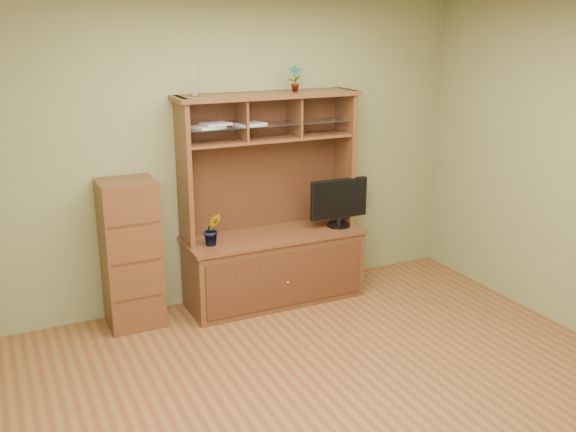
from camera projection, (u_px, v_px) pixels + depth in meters
room at (350, 210)px, 4.03m from camera, size 4.54×4.04×2.74m
media_hutch at (273, 246)px, 5.86m from camera, size 1.66×0.61×1.90m
monitor at (339, 202)px, 5.95m from camera, size 0.57×0.22×0.45m
orchid_plant at (212, 229)px, 5.46m from camera, size 0.18×0.15×0.28m
top_plant at (295, 78)px, 5.60m from camera, size 0.14×0.11×0.23m
reed_diffuser at (194, 83)px, 5.22m from camera, size 0.06×0.06×0.28m
magazines at (224, 125)px, 5.43m from camera, size 0.67×0.25×0.04m
side_cabinet at (131, 254)px, 5.34m from camera, size 0.45×0.41×1.26m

